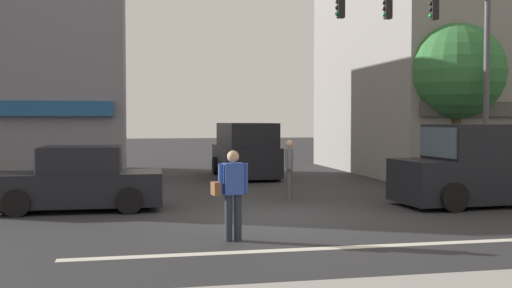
# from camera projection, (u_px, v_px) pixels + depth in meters

# --- Properties ---
(ground_plane) EXTENTS (120.00, 120.00, 0.00)m
(ground_plane) POSITION_uv_depth(u_px,v_px,m) (279.00, 217.00, 13.80)
(ground_plane) COLOR #2B2B2D
(lane_marking_stripe) EXTENTS (9.00, 0.24, 0.01)m
(lane_marking_stripe) POSITION_uv_depth(u_px,v_px,m) (327.00, 248.00, 10.38)
(lane_marking_stripe) COLOR silver
(lane_marking_stripe) RESTS_ON ground
(building_right_corner) EXTENTS (11.80, 11.06, 10.33)m
(building_right_corner) POSITION_uv_depth(u_px,v_px,m) (480.00, 53.00, 26.21)
(building_right_corner) COLOR gray
(building_right_corner) RESTS_ON ground
(street_tree) EXTENTS (3.24, 3.24, 5.48)m
(street_tree) POSITION_uv_depth(u_px,v_px,m) (457.00, 72.00, 20.13)
(street_tree) COLOR #4C3823
(street_tree) RESTS_ON ground
(utility_pole_far_right) EXTENTS (1.40, 0.22, 8.09)m
(utility_pole_far_right) POSITION_uv_depth(u_px,v_px,m) (417.00, 71.00, 23.89)
(utility_pole_far_right) COLOR brown
(utility_pole_far_right) RESTS_ON ground
(traffic_light_mast) EXTENTS (4.87, 0.65, 6.20)m
(traffic_light_mast) POSITION_uv_depth(u_px,v_px,m) (446.00, 52.00, 18.09)
(traffic_light_mast) COLOR #47474C
(traffic_light_mast) RESTS_ON ground
(van_waiting_far) EXTENTS (4.69, 2.22, 2.11)m
(van_waiting_far) POSITION_uv_depth(u_px,v_px,m) (486.00, 167.00, 15.67)
(van_waiting_far) COLOR black
(van_waiting_far) RESTS_ON ground
(van_parked_curbside) EXTENTS (2.15, 4.66, 2.11)m
(van_parked_curbside) POSITION_uv_depth(u_px,v_px,m) (245.00, 151.00, 23.23)
(van_parked_curbside) COLOR black
(van_parked_curbside) RESTS_ON ground
(sedan_crossing_leftbound) EXTENTS (4.14, 1.96, 1.58)m
(sedan_crossing_leftbound) POSITION_uv_depth(u_px,v_px,m) (78.00, 181.00, 14.76)
(sedan_crossing_leftbound) COLOR black
(sedan_crossing_leftbound) RESTS_ON ground
(pedestrian_mid_crossing) EXTENTS (0.29, 0.56, 1.67)m
(pedestrian_mid_crossing) POSITION_uv_depth(u_px,v_px,m) (289.00, 166.00, 16.75)
(pedestrian_mid_crossing) COLOR #4C4742
(pedestrian_mid_crossing) RESTS_ON ground
(pedestrian_far_side) EXTENTS (0.68, 0.29, 1.67)m
(pedestrian_far_side) POSITION_uv_depth(u_px,v_px,m) (232.00, 189.00, 10.99)
(pedestrian_far_side) COLOR #232838
(pedestrian_far_side) RESTS_ON ground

